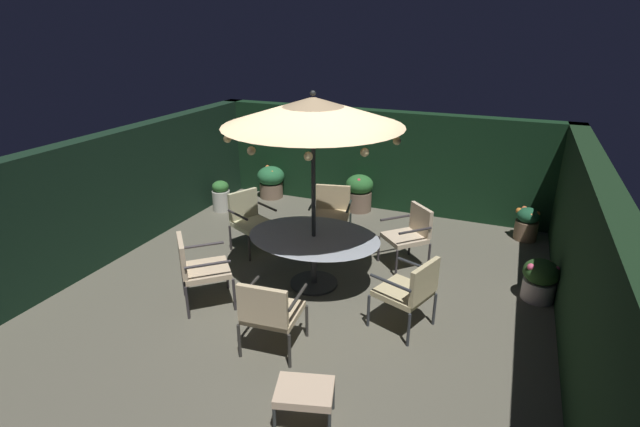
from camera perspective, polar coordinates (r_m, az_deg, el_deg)
ground_plane at (r=6.72m, az=-1.18°, el=-8.94°), size 6.90×7.21×0.02m
hedge_backdrop_rear at (r=9.37m, az=7.34°, el=6.44°), size 6.90×0.30×1.93m
hedge_backdrop_left at (r=8.11m, az=-23.14°, el=2.34°), size 0.30×7.21×1.93m
hedge_backdrop_right at (r=5.91m, az=29.70°, el=-5.98°), size 0.30×7.21×1.93m
patio_dining_table at (r=6.50m, az=-0.76°, el=-3.81°), size 1.85×1.42×0.75m
patio_umbrella at (r=5.94m, az=-0.85°, el=12.19°), size 2.30×2.30×2.69m
patio_chair_north at (r=7.20m, az=10.86°, el=-2.19°), size 0.81×0.81×0.93m
patio_chair_northeast at (r=7.95m, az=1.38°, el=0.45°), size 0.76×0.73×0.91m
patio_chair_east at (r=7.67m, az=-8.54°, el=-0.42°), size 0.76×0.76×0.96m
patio_chair_southeast at (r=6.26m, az=-14.53°, el=-6.11°), size 0.85×0.85×0.97m
patio_chair_south at (r=5.27m, az=-6.11°, el=-11.58°), size 0.68×0.66×0.92m
patio_chair_southwest at (r=5.70m, az=10.87°, el=-8.94°), size 0.77×0.77×0.94m
ottoman_footrest at (r=4.57m, az=-1.89°, el=-20.85°), size 0.61×0.53×0.39m
potted_plant_left_near at (r=9.28m, az=4.77°, el=2.62°), size 0.54×0.54×0.72m
potted_plant_back_center at (r=10.04m, az=-5.95°, el=3.94°), size 0.57×0.57×0.67m
potted_plant_back_left at (r=8.75m, az=23.72°, el=-1.07°), size 0.40×0.38×0.57m
potted_plant_right_far at (r=6.95m, az=25.06°, el=-7.17°), size 0.47×0.47×0.57m
potted_plant_back_right at (r=9.48m, az=-11.87°, el=2.13°), size 0.35×0.35×0.60m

